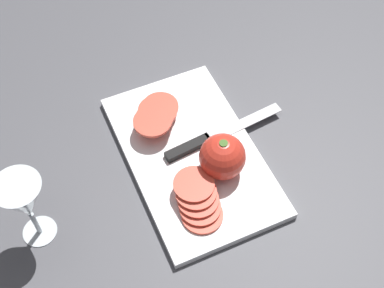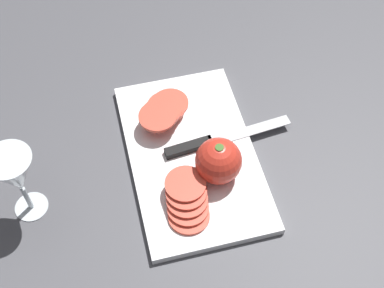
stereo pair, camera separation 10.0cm
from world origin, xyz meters
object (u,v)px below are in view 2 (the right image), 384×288
Objects in this scene: wine_glass at (16,176)px; knife at (204,143)px; whole_tomato at (219,161)px; tomato_slice_stack_near at (164,110)px; tomato_slice_stack_far at (187,200)px.

wine_glass is 0.61× the size of knife.
whole_tomato is 0.69× the size of tomato_slice_stack_near.
tomato_slice_stack_near is at bearing 178.99° from tomato_slice_stack_far.
wine_glass is 1.28× the size of tomato_slice_stack_far.
wine_glass is at bearing -178.02° from knife.
tomato_slice_stack_near is at bearing 115.92° from wine_glass.
whole_tomato is at bearing 124.86° from tomato_slice_stack_far.
tomato_slice_stack_near is (-0.16, -0.07, -0.02)m from whole_tomato.
knife is at bearing 152.38° from tomato_slice_stack_far.
wine_glass is at bearing -64.08° from tomato_slice_stack_near.
whole_tomato is at bearing -88.85° from knife.
tomato_slice_stack_near is (-0.09, -0.06, 0.01)m from knife.
whole_tomato is at bearing 22.92° from tomato_slice_stack_near.
knife is 0.13m from tomato_slice_stack_far.
whole_tomato is (0.02, 0.35, -0.05)m from wine_glass.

